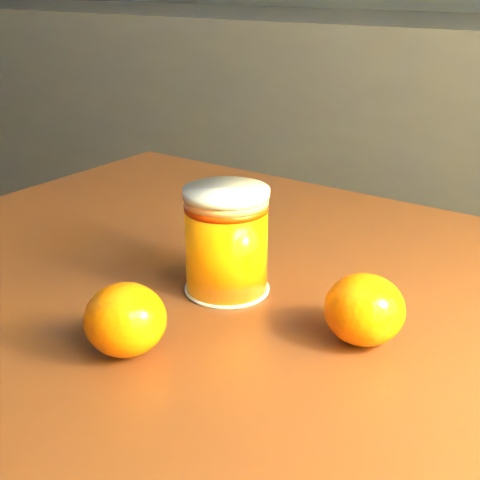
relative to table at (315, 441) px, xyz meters
The scene contains 5 objects.
kitchen_counter 1.63m from the table, 124.47° to the left, with size 3.15×0.60×0.90m, color #515156.
table is the anchor object (origin of this frame).
juice_glass 0.18m from the table, 163.01° to the left, with size 0.07×0.07×0.09m.
orange_front 0.19m from the table, 140.85° to the right, with size 0.06×0.06×0.05m, color orange.
orange_back 0.13m from the table, 31.07° to the left, with size 0.06×0.06×0.05m, color orange.
Camera 1 is at (1.11, -0.29, 1.02)m, focal length 50.00 mm.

